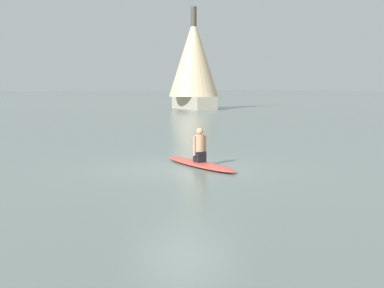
# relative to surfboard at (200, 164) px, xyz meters

# --- Properties ---
(ground_plane) EXTENTS (400.00, 400.00, 0.00)m
(ground_plane) POSITION_rel_surfboard_xyz_m (0.67, 0.20, -0.05)
(ground_plane) COLOR slate
(surfboard) EXTENTS (1.17, 3.46, 0.11)m
(surfboard) POSITION_rel_surfboard_xyz_m (0.00, 0.00, 0.00)
(surfboard) COLOR #D84C3F
(surfboard) RESTS_ON ground
(person_paddler) EXTENTS (0.40, 0.33, 0.91)m
(person_paddler) POSITION_rel_surfboard_xyz_m (0.00, 0.00, 0.46)
(person_paddler) COLOR black
(person_paddler) RESTS_ON surfboard
(sailboat_near_right) EXTENTS (5.59, 6.76, 9.24)m
(sailboat_near_right) POSITION_rel_surfboard_xyz_m (-22.18, -29.04, 4.30)
(sailboat_near_right) COLOR #B2A893
(sailboat_near_right) RESTS_ON ground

